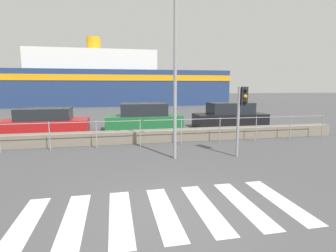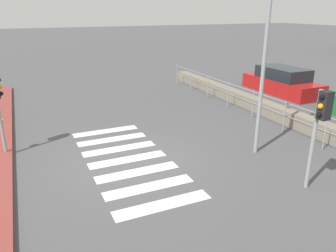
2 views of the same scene
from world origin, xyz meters
TOP-DOWN VIEW (x-y plane):
  - ground_plane at (0.00, 0.00)m, footprint 160.00×160.00m
  - crosswalk at (-0.11, 0.00)m, footprint 5.85×2.40m
  - seawall at (0.00, 6.88)m, footprint 20.20×0.55m
  - harbor_fence at (0.00, 6.00)m, footprint 18.22×0.04m
  - traffic_light_far at (3.46, 3.68)m, footprint 0.34×0.32m
  - streetlamp at (1.04, 3.67)m, footprint 0.32×1.33m
  - parked_car_red at (-4.80, 10.29)m, footprint 4.59×1.80m

SIDE VIEW (x-z plane):
  - ground_plane at x=0.00m, z-range 0.00..0.00m
  - crosswalk at x=-0.11m, z-range 0.00..0.01m
  - seawall at x=0.00m, z-range 0.00..0.57m
  - parked_car_red at x=-4.80m, z-range -0.10..1.29m
  - harbor_fence at x=0.00m, z-range 0.19..1.38m
  - traffic_light_far at x=3.46m, z-range 0.61..3.18m
  - streetlamp at x=1.04m, z-range 0.75..7.02m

